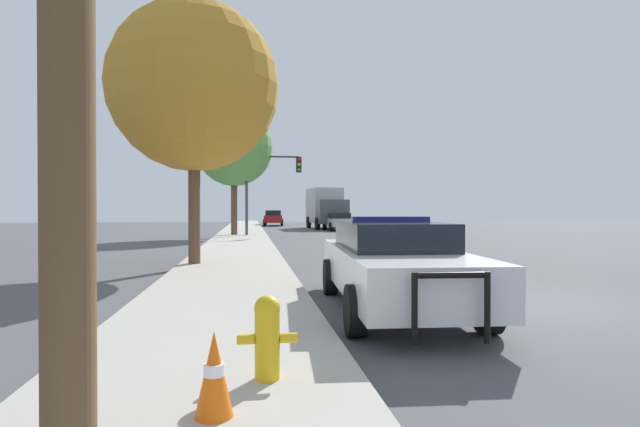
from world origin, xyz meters
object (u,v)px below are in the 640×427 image
at_px(car_background_oncoming, 339,221).
at_px(police_car, 393,263).
at_px(car_background_distant, 273,218).
at_px(traffic_cone, 214,374).
at_px(fire_hydrant, 267,334).
at_px(tree_sidewalk_near, 194,87).
at_px(tree_sidewalk_mid, 234,148).
at_px(traffic_light, 270,178).
at_px(box_truck, 326,207).

bearing_deg(car_background_oncoming, police_car, 79.94).
bearing_deg(car_background_distant, traffic_cone, -89.34).
relative_size(fire_hydrant, traffic_cone, 1.20).
relative_size(tree_sidewalk_near, traffic_cone, 11.57).
relative_size(fire_hydrant, car_background_distant, 0.16).
height_order(car_background_distant, traffic_cone, car_background_distant).
xyz_separation_m(car_background_oncoming, tree_sidewalk_mid, (-7.62, -7.57, 4.52)).
height_order(police_car, fire_hydrant, police_car).
relative_size(traffic_light, traffic_cone, 7.46).
bearing_deg(tree_sidewalk_near, fire_hydrant, -80.29).
bearing_deg(car_background_oncoming, car_background_distant, -70.15).
bearing_deg(fire_hydrant, box_truck, 80.43).
bearing_deg(car_background_distant, car_background_oncoming, -64.64).
bearing_deg(tree_sidewalk_mid, car_background_oncoming, 44.80).
distance_m(tree_sidewalk_near, tree_sidewalk_mid, 15.46).
relative_size(car_background_distant, tree_sidewalk_mid, 0.62).
bearing_deg(tree_sidewalk_mid, traffic_cone, -88.66).
height_order(car_background_distant, tree_sidewalk_mid, tree_sidewalk_mid).
bearing_deg(police_car, car_background_distant, -86.49).
xyz_separation_m(car_background_oncoming, box_truck, (-0.46, 3.60, 1.07)).
bearing_deg(traffic_cone, tree_sidewalk_mid, 91.34).
bearing_deg(car_background_oncoming, traffic_light, 54.38).
xyz_separation_m(fire_hydrant, tree_sidewalk_near, (-1.68, 9.79, 4.52)).
xyz_separation_m(car_background_oncoming, traffic_cone, (-7.02, -33.57, -0.26)).
height_order(tree_sidewalk_near, traffic_cone, tree_sidewalk_near).
relative_size(traffic_light, car_background_distant, 1.02).
height_order(fire_hydrant, car_background_distant, car_background_distant).
bearing_deg(box_truck, car_background_oncoming, 94.49).
bearing_deg(traffic_light, tree_sidewalk_mid, 162.04).
bearing_deg(car_background_oncoming, box_truck, -84.19).
bearing_deg(traffic_cone, tree_sidewalk_near, 96.80).
relative_size(traffic_light, tree_sidewalk_mid, 0.64).
relative_size(police_car, box_truck, 0.81).
height_order(car_background_distant, tree_sidewalk_near, tree_sidewalk_near).
bearing_deg(traffic_cone, fire_hydrant, 61.13).
distance_m(traffic_light, tree_sidewalk_near, 15.11).
bearing_deg(car_background_oncoming, fire_hydrant, 77.11).
xyz_separation_m(car_background_distant, tree_sidewalk_mid, (-3.22, -18.84, 4.44)).
bearing_deg(fire_hydrant, car_background_oncoming, 78.63).
xyz_separation_m(police_car, car_background_distant, (0.00, 40.65, 0.01)).
distance_m(tree_sidewalk_near, traffic_cone, 11.58).
relative_size(car_background_oncoming, tree_sidewalk_near, 0.59).
height_order(car_background_distant, box_truck, box_truck).
xyz_separation_m(car_background_distant, tree_sidewalk_near, (-3.87, -34.29, 4.27)).
distance_m(traffic_light, car_background_distant, 19.72).
relative_size(car_background_oncoming, tree_sidewalk_mid, 0.58).
bearing_deg(fire_hydrant, tree_sidewalk_mid, 92.32).
bearing_deg(car_background_distant, tree_sidewalk_near, -92.44).
relative_size(police_car, traffic_cone, 8.60).
bearing_deg(traffic_cone, car_background_oncoming, 78.19).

